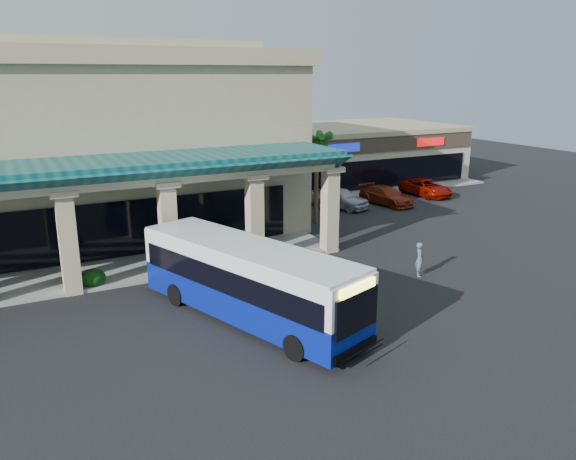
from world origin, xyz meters
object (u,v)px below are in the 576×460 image
transit_bus (248,283)px  car_red (386,196)px  car_silver (339,198)px  pedestrian (420,259)px  car_gray (426,188)px

transit_bus → car_red: (17.47, 14.18, -0.89)m
car_silver → pedestrian: bearing=-129.7°
transit_bus → pedestrian: 9.47m
transit_bus → pedestrian: transit_bus is taller
car_red → car_gray: size_ratio=0.97×
car_red → car_gray: (4.76, 1.07, -0.01)m
transit_bus → car_gray: size_ratio=2.33×
car_red → car_gray: 4.88m
transit_bus → pedestrian: bearing=-14.2°
car_silver → car_gray: car_silver is taller
car_silver → car_gray: (8.56, 0.45, -0.11)m
car_silver → car_red: (3.80, -0.62, -0.10)m
transit_bus → car_silver: (13.68, 14.80, -0.79)m
car_red → pedestrian: bearing=-130.5°
pedestrian → car_gray: (12.83, 14.46, -0.18)m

